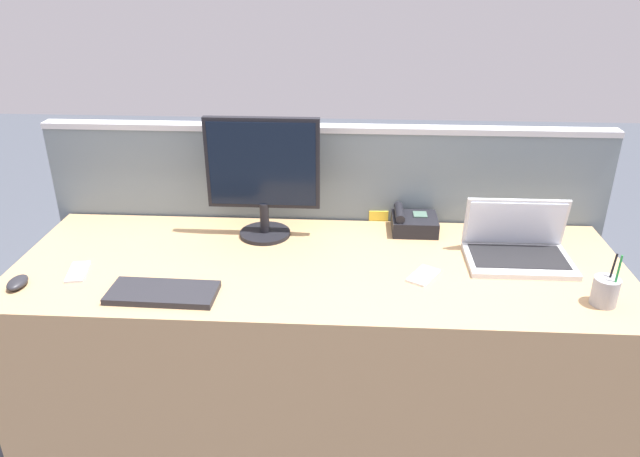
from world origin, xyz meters
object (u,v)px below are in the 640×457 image
object	(u,v)px
desktop_monitor	(263,172)
cell_phone_silver_slab	(78,272)
pen_cup	(605,291)
cell_phone_white_slab	(423,276)
keyboard_main	(163,293)
laptop	(517,246)
computer_mouse_right_hand	(17,283)
desk_phone	(413,223)

from	to	relation	value
desktop_monitor	cell_phone_silver_slab	size ratio (longest dim) A/B	3.31
pen_cup	cell_phone_silver_slab	xyz separation A→B (m)	(-1.80, 0.10, -0.04)
cell_phone_white_slab	pen_cup	bearing A→B (deg)	17.32
desktop_monitor	keyboard_main	xyz separation A→B (m)	(-0.28, -0.49, -0.26)
keyboard_main	cell_phone_white_slab	world-z (taller)	keyboard_main
laptop	computer_mouse_right_hand	xyz separation A→B (m)	(-1.76, -0.32, -0.03)
keyboard_main	pen_cup	size ratio (longest dim) A/B	1.95
desktop_monitor	pen_cup	bearing A→B (deg)	-21.44
computer_mouse_right_hand	cell_phone_white_slab	bearing A→B (deg)	4.85
laptop	cell_phone_silver_slab	distance (m)	1.61
pen_cup	cell_phone_white_slab	xyz separation A→B (m)	(-0.57, 0.15, -0.04)
laptop	cell_phone_white_slab	bearing A→B (deg)	-155.38
desk_phone	pen_cup	distance (m)	0.78
laptop	keyboard_main	xyz separation A→B (m)	(-1.24, -0.35, -0.04)
desktop_monitor	cell_phone_white_slab	distance (m)	0.73
desktop_monitor	cell_phone_white_slab	bearing A→B (deg)	-27.40
desk_phone	cell_phone_white_slab	xyz separation A→B (m)	(0.01, -0.38, -0.03)
laptop	cell_phone_white_slab	xyz separation A→B (m)	(-0.36, -0.17, -0.05)
desktop_monitor	laptop	distance (m)	1.00
computer_mouse_right_hand	pen_cup	world-z (taller)	pen_cup
desktop_monitor	cell_phone_white_slab	xyz separation A→B (m)	(0.61, -0.31, -0.26)
desktop_monitor	pen_cup	size ratio (longest dim) A/B	2.61
pen_cup	desk_phone	bearing A→B (deg)	137.38
cell_phone_white_slab	laptop	bearing A→B (deg)	56.43
desktop_monitor	desk_phone	world-z (taller)	desktop_monitor
laptop	cell_phone_silver_slab	size ratio (longest dim) A/B	2.60
desk_phone	cell_phone_silver_slab	distance (m)	1.30
desk_phone	cell_phone_silver_slab	xyz separation A→B (m)	(-1.23, -0.43, -0.03)
desk_phone	cell_phone_silver_slab	size ratio (longest dim) A/B	1.25
laptop	pen_cup	bearing A→B (deg)	-56.44
keyboard_main	computer_mouse_right_hand	bearing A→B (deg)	178.10
laptop	desktop_monitor	bearing A→B (deg)	171.24
laptop	computer_mouse_right_hand	size ratio (longest dim) A/B	3.79
desk_phone	computer_mouse_right_hand	distance (m)	1.49
computer_mouse_right_hand	cell_phone_white_slab	distance (m)	1.40
desk_phone	computer_mouse_right_hand	world-z (taller)	desk_phone
desk_phone	cell_phone_silver_slab	world-z (taller)	desk_phone
keyboard_main	computer_mouse_right_hand	distance (m)	0.52
keyboard_main	cell_phone_silver_slab	size ratio (longest dim) A/B	2.47
desk_phone	cell_phone_white_slab	bearing A→B (deg)	-89.06
laptop	pen_cup	world-z (taller)	laptop
laptop	cell_phone_white_slab	size ratio (longest dim) A/B	2.84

